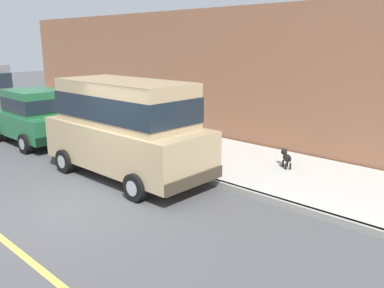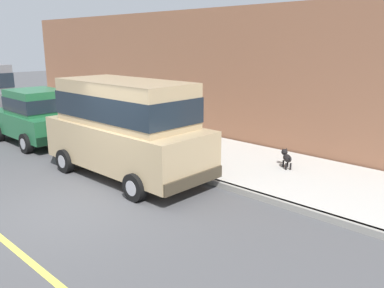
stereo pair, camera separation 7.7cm
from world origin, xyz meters
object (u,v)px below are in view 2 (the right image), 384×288
(car_tan_van, at_px, (126,124))
(fire_hydrant, at_px, (147,142))
(car_green_hatchback, at_px, (36,115))
(dog_black, at_px, (287,157))

(car_tan_van, xyz_separation_m, fire_hydrant, (1.52, 0.99, -0.92))
(car_green_hatchback, height_order, dog_black, car_green_hatchback)
(car_tan_van, height_order, dog_black, car_tan_van)
(car_tan_van, xyz_separation_m, car_green_hatchback, (0.02, 5.17, -0.42))
(car_tan_van, xyz_separation_m, dog_black, (3.17, -2.87, -0.97))
(car_tan_van, relative_size, fire_hydrant, 6.79)
(car_tan_van, distance_m, dog_black, 4.39)
(dog_black, bearing_deg, car_tan_van, 137.81)
(car_green_hatchback, xyz_separation_m, dog_black, (3.15, -8.04, -0.55))
(car_tan_van, distance_m, car_green_hatchback, 5.19)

